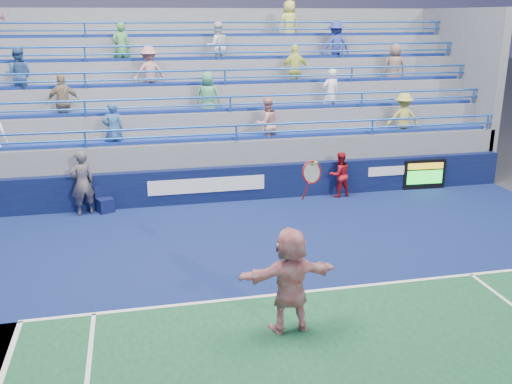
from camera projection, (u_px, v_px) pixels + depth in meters
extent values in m
plane|color=#333538|center=(296.00, 294.00, 11.96)|extent=(120.00, 120.00, 0.00)
cube|color=#102151|center=(271.00, 253.00, 14.01)|extent=(18.00, 8.40, 0.02)
cube|color=white|center=(296.00, 293.00, 11.96)|extent=(11.00, 0.10, 0.01)
cube|color=white|center=(297.00, 295.00, 11.86)|extent=(0.08, 0.30, 0.01)
cube|color=#090F34|center=(238.00, 183.00, 17.86)|extent=(18.00, 0.30, 1.10)
cube|color=white|center=(207.00, 185.00, 17.49)|extent=(3.60, 0.02, 0.45)
cube|color=white|center=(394.00, 171.00, 18.74)|extent=(1.80, 0.02, 0.30)
cube|color=slate|center=(223.00, 161.00, 20.61)|extent=(18.00, 5.60, 1.10)
cube|color=slate|center=(223.00, 151.00, 20.50)|extent=(18.00, 5.60, 1.85)
cube|color=#16339B|center=(234.00, 137.00, 18.02)|extent=(17.40, 0.45, 0.10)
cylinder|color=#2058B1|center=(236.00, 125.00, 17.51)|extent=(18.00, 0.07, 0.07)
cube|color=slate|center=(220.00, 138.00, 20.86)|extent=(18.00, 4.60, 2.60)
cube|color=#16339B|center=(228.00, 109.00, 18.73)|extent=(17.40, 0.45, 0.10)
cylinder|color=#2058B1|center=(230.00, 97.00, 18.22)|extent=(18.00, 0.07, 0.07)
cube|color=slate|center=(218.00, 125.00, 21.21)|extent=(18.00, 3.60, 3.35)
cube|color=#16339B|center=(223.00, 82.00, 19.44)|extent=(17.40, 0.45, 0.10)
cylinder|color=#2058B1|center=(225.00, 70.00, 18.93)|extent=(18.00, 0.07, 0.07)
cube|color=slate|center=(216.00, 113.00, 21.57)|extent=(18.00, 2.60, 4.10)
cube|color=#16339B|center=(218.00, 58.00, 20.15)|extent=(17.40, 0.45, 0.10)
cylinder|color=#2058B1|center=(220.00, 45.00, 19.64)|extent=(18.00, 0.07, 0.07)
cube|color=slate|center=(214.00, 101.00, 21.92)|extent=(18.00, 1.60, 4.85)
cube|color=#16339B|center=(214.00, 35.00, 20.86)|extent=(17.40, 0.45, 0.10)
cylinder|color=#2058B1|center=(215.00, 22.00, 20.35)|extent=(18.00, 0.07, 0.07)
imported|color=#2E598B|center=(113.00, 130.00, 17.15)|extent=(0.67, 0.50, 1.70)
imported|color=#846958|center=(394.00, 68.00, 20.62)|extent=(0.89, 0.63, 1.70)
imported|color=white|center=(217.00, 47.00, 20.03)|extent=(0.88, 0.72, 1.70)
imported|color=white|center=(331.00, 94.00, 19.34)|extent=(0.68, 0.51, 1.70)
imported|color=#469B49|center=(121.00, 48.00, 19.35)|extent=(0.68, 0.51, 1.70)
imported|color=#8D7B5E|center=(64.00, 102.00, 17.56)|extent=(1.07, 0.64, 1.70)
imported|color=#2F538E|center=(19.00, 75.00, 17.99)|extent=(0.92, 0.78, 1.70)
imported|color=#E49D94|center=(267.00, 124.00, 18.13)|extent=(0.98, 0.86, 1.70)
imported|color=tan|center=(149.00, 73.00, 18.82)|extent=(1.21, 0.86, 1.70)
imported|color=#479E69|center=(208.00, 98.00, 18.48)|extent=(0.95, 0.75, 1.70)
imported|color=#303C92|center=(336.00, 45.00, 20.94)|extent=(1.16, 0.74, 1.70)
imported|color=#EBF65F|center=(295.00, 70.00, 19.85)|extent=(1.00, 0.43, 1.70)
imported|color=#CAC04E|center=(403.00, 119.00, 19.09)|extent=(1.18, 0.79, 1.70)
imported|color=#EAEA5B|center=(289.00, 24.00, 21.34)|extent=(0.95, 0.76, 1.70)
cube|color=black|center=(424.00, 174.00, 19.05)|extent=(1.47, 0.22, 1.01)
cube|color=gold|center=(426.00, 166.00, 18.87)|extent=(1.25, 0.02, 0.20)
cube|color=#19E533|center=(425.00, 177.00, 18.99)|extent=(1.25, 0.02, 0.46)
cube|color=#0D133E|center=(105.00, 205.00, 16.85)|extent=(0.57, 0.57, 0.43)
cube|color=#0D133E|center=(104.00, 191.00, 16.91)|extent=(0.41, 0.22, 0.34)
imported|color=white|center=(290.00, 280.00, 10.32)|extent=(1.89, 0.68, 2.01)
torus|color=#A3141C|center=(312.00, 172.00, 9.79)|extent=(0.42, 0.24, 0.41)
cylinder|color=#A3141C|center=(306.00, 191.00, 9.87)|extent=(0.09, 0.23, 0.36)
sphere|color=#B6D231|center=(316.00, 163.00, 9.71)|extent=(0.07, 0.07, 0.07)
imported|color=#151E3A|center=(82.00, 183.00, 16.43)|extent=(0.83, 0.70, 1.93)
imported|color=#A9131C|center=(340.00, 175.00, 18.16)|extent=(0.78, 0.65, 1.46)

